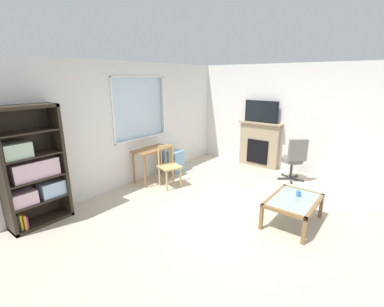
% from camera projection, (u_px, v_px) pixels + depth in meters
% --- Properties ---
extents(ground, '(6.54, 6.15, 0.02)m').
position_uv_depth(ground, '(233.00, 214.00, 4.64)').
color(ground, beige).
extents(wall_back_with_window, '(5.54, 0.15, 2.60)m').
position_uv_depth(wall_back_with_window, '(132.00, 126.00, 5.80)').
color(wall_back_with_window, silver).
rests_on(wall_back_with_window, ground).
extents(wall_right, '(0.12, 5.35, 2.60)m').
position_uv_depth(wall_right, '(294.00, 119.00, 6.41)').
color(wall_right, silver).
rests_on(wall_right, ground).
extents(bookshelf, '(0.90, 0.38, 1.90)m').
position_uv_depth(bookshelf, '(32.00, 171.00, 4.11)').
color(bookshelf, '#2D2319').
rests_on(bookshelf, ground).
extents(desk_under_window, '(0.91, 0.46, 0.75)m').
position_uv_depth(desk_under_window, '(153.00, 154.00, 5.96)').
color(desk_under_window, olive).
rests_on(desk_under_window, ground).
extents(wooden_chair, '(0.52, 0.51, 0.90)m').
position_uv_depth(wooden_chair, '(169.00, 166.00, 5.68)').
color(wooden_chair, tan).
rests_on(wooden_chair, ground).
extents(plastic_drawer_unit, '(0.35, 0.40, 0.53)m').
position_uv_depth(plastic_drawer_unit, '(174.00, 161.00, 6.66)').
color(plastic_drawer_unit, '#72ADDB').
rests_on(plastic_drawer_unit, ground).
extents(fireplace, '(0.26, 1.14, 1.18)m').
position_uv_depth(fireplace, '(259.00, 144.00, 6.96)').
color(fireplace, tan).
rests_on(fireplace, ground).
extents(tv, '(0.06, 0.87, 0.54)m').
position_uv_depth(tv, '(261.00, 112.00, 6.70)').
color(tv, black).
rests_on(tv, fireplace).
extents(office_chair, '(0.63, 0.59, 1.00)m').
position_uv_depth(office_chair, '(294.00, 158.00, 5.94)').
color(office_chair, slate).
rests_on(office_chair, ground).
extents(coffee_table, '(1.01, 0.69, 0.42)m').
position_uv_depth(coffee_table, '(294.00, 202.00, 4.24)').
color(coffee_table, '#8C9E99').
rests_on(coffee_table, ground).
extents(sippy_cup, '(0.07, 0.07, 0.09)m').
position_uv_depth(sippy_cup, '(299.00, 193.00, 4.32)').
color(sippy_cup, '#337FD6').
rests_on(sippy_cup, coffee_table).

